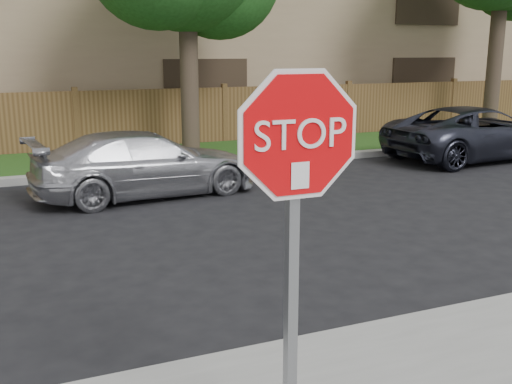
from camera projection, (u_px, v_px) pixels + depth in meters
name	position (u px, v px, depth m)	size (l,w,h in m)	color
ground	(240.00, 358.00, 5.18)	(90.00, 90.00, 0.00)	black
far_curb	(98.00, 174.00, 12.47)	(70.00, 0.30, 0.15)	gray
grass_strip	(87.00, 162.00, 13.96)	(70.00, 3.00, 0.12)	#1E4714
fence	(77.00, 123.00, 15.22)	(70.00, 0.12, 1.60)	#51371C
apartment_building	(51.00, 21.00, 19.61)	(35.20, 9.20, 7.20)	#9D8361
stop_sign	(296.00, 192.00, 3.35)	(1.01, 0.13, 2.55)	gray
sedan_right	(145.00, 164.00, 10.86)	(1.66, 4.07, 1.18)	#B8B8C0
sedan_far_right	(477.00, 133.00, 14.50)	(2.13, 4.63, 1.29)	#323442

